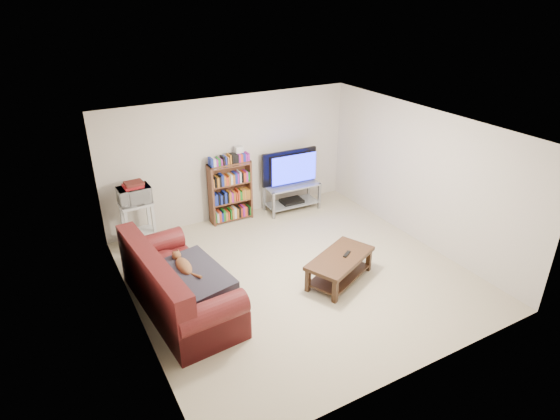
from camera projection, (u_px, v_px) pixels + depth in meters
floor at (297, 274)px, 7.55m from camera, size 5.00×5.00×0.00m
ceiling at (300, 129)px, 6.50m from camera, size 5.00×5.00×0.00m
wall_back at (232, 158)px, 8.99m from camera, size 5.00×0.00×5.00m
wall_front at (418, 293)px, 5.06m from camera, size 5.00×0.00×5.00m
wall_left at (130, 248)px, 5.93m from camera, size 0.00×5.00×5.00m
wall_right at (422, 177)px, 8.12m from camera, size 0.00×5.00×5.00m
sofa at (174, 289)px, 6.58m from camera, size 1.17×2.36×0.97m
blanket at (190, 277)px, 6.46m from camera, size 1.06×1.27×0.19m
cat at (184, 266)px, 6.59m from camera, size 0.30×0.64×0.19m
coffee_table at (340, 264)px, 7.26m from camera, size 1.33×1.03×0.43m
remote at (347, 254)px, 7.25m from camera, size 0.19×0.15×0.02m
tv_stand at (292, 193)px, 9.56m from camera, size 1.13×0.54×0.56m
television at (292, 169)px, 9.33m from camera, size 1.20×0.20×0.69m
dvd_player at (292, 201)px, 9.64m from camera, size 0.46×0.33×0.06m
bookshelf at (230, 191)px, 9.03m from camera, size 0.83×0.26×1.20m
shelf_clutter at (233, 156)px, 8.78m from camera, size 0.61×0.19×0.28m
microwave_stand at (138, 219)px, 8.10m from camera, size 0.55×0.41×0.86m
microwave at (134, 195)px, 7.90m from camera, size 0.54×0.38×0.29m
game_boxes at (133, 186)px, 7.83m from camera, size 0.32×0.28×0.05m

